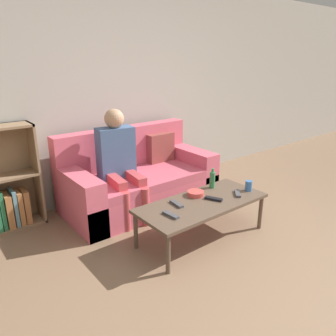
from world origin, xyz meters
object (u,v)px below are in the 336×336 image
at_px(person_adult, 119,156).
at_px(bottle, 212,180).
at_px(coffee_table, 202,205).
at_px(snack_bowl, 196,193).
at_px(cup_near, 249,186).
at_px(bookshelf, 8,189).
at_px(tv_remote_0, 171,215).
at_px(tv_remote_3, 177,204).
at_px(couch, 138,181).
at_px(tv_remote_2, 214,199).
at_px(tv_remote_1, 238,193).

relative_size(person_adult, bottle, 5.53).
distance_m(coffee_table, snack_bowl, 0.16).
distance_m(coffee_table, cup_near, 0.57).
distance_m(bookshelf, bottle, 2.10).
xyz_separation_m(snack_bowl, bottle, (0.27, 0.05, 0.07)).
bearing_deg(snack_bowl, tv_remote_0, -158.05).
height_order(tv_remote_3, bottle, bottle).
bearing_deg(couch, tv_remote_3, -101.67).
relative_size(couch, cup_near, 16.48).
distance_m(tv_remote_2, bottle, 0.32).
bearing_deg(tv_remote_0, tv_remote_1, -8.51).
distance_m(cup_near, tv_remote_1, 0.17).
relative_size(couch, coffee_table, 1.35).
bearing_deg(snack_bowl, bottle, 9.55).
bearing_deg(tv_remote_2, cup_near, -33.10).
height_order(person_adult, bottle, person_adult).
bearing_deg(snack_bowl, couch, 96.19).
height_order(cup_near, tv_remote_2, cup_near).
relative_size(bookshelf, coffee_table, 0.83).
relative_size(coffee_table, tv_remote_2, 7.39).
bearing_deg(couch, person_adult, -164.99).
distance_m(tv_remote_1, tv_remote_2, 0.29).
height_order(coffee_table, snack_bowl, snack_bowl).
relative_size(tv_remote_2, snack_bowl, 1.06).
height_order(couch, cup_near, couch).
bearing_deg(person_adult, snack_bowl, -57.08).
xyz_separation_m(couch, coffee_table, (0.05, -1.03, 0.06)).
distance_m(tv_remote_0, tv_remote_1, 0.82).
bearing_deg(tv_remote_2, bottle, 21.75).
xyz_separation_m(coffee_table, tv_remote_1, (0.39, -0.10, 0.04)).
bearing_deg(bottle, couch, 113.64).
bearing_deg(coffee_table, couch, 92.57).
bearing_deg(cup_near, coffee_table, 169.87).
distance_m(tv_remote_0, snack_bowl, 0.51).
bearing_deg(person_adult, tv_remote_3, -76.17).
bearing_deg(tv_remote_1, bottle, 146.48).
xyz_separation_m(bookshelf, coffee_table, (1.39, -1.40, -0.06)).
relative_size(tv_remote_2, bottle, 0.82).
bearing_deg(tv_remote_1, tv_remote_2, -148.71).
bearing_deg(tv_remote_1, tv_remote_3, -154.06).
bearing_deg(cup_near, couch, 118.08).
bearing_deg(tv_remote_0, couch, 65.72).
height_order(person_adult, tv_remote_3, person_adult).
height_order(person_adult, cup_near, person_adult).
relative_size(tv_remote_1, snack_bowl, 0.96).
xyz_separation_m(bookshelf, tv_remote_1, (1.78, -1.50, -0.01)).
relative_size(bookshelf, bottle, 5.03).
bearing_deg(bookshelf, tv_remote_2, -43.98).
distance_m(coffee_table, tv_remote_1, 0.41).
height_order(coffee_table, bottle, bottle).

